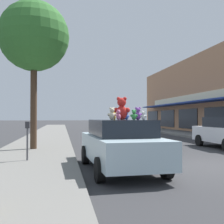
{
  "coord_description": "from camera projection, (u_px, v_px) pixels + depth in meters",
  "views": [
    {
      "loc": [
        -4.91,
        -8.24,
        1.56
      ],
      "look_at": [
        -2.85,
        3.36,
        1.78
      ],
      "focal_mm": 45.0,
      "sensor_mm": 36.0,
      "label": 1
    }
  ],
  "objects": [
    {
      "name": "sidewalk_near",
      "position": [
        21.0,
        170.0,
        7.89
      ],
      "size": [
        3.24,
        90.0,
        0.15
      ],
      "color": "slate",
      "rests_on": "ground_plane"
    },
    {
      "name": "teddy_bear_purple",
      "position": [
        138.0,
        114.0,
        7.88
      ],
      "size": [
        0.27,
        0.18,
        0.36
      ],
      "rotation": [
        0.0,
        0.0,
        2.97
      ],
      "color": "purple",
      "rests_on": "plush_art_car"
    },
    {
      "name": "teddy_bear_pink",
      "position": [
        118.0,
        115.0,
        7.87
      ],
      "size": [
        0.19,
        0.2,
        0.29
      ],
      "rotation": [
        0.0,
        0.0,
        3.98
      ],
      "color": "pink",
      "rests_on": "plush_art_car"
    },
    {
      "name": "teddy_bear_black",
      "position": [
        124.0,
        116.0,
        9.14
      ],
      "size": [
        0.16,
        0.19,
        0.26
      ],
      "rotation": [
        0.0,
        0.0,
        4.11
      ],
      "color": "black",
      "rests_on": "plush_art_car"
    },
    {
      "name": "teddy_bear_cream",
      "position": [
        112.0,
        114.0,
        7.87
      ],
      "size": [
        0.27,
        0.18,
        0.36
      ],
      "rotation": [
        0.0,
        0.0,
        3.37
      ],
      "color": "beige",
      "rests_on": "plush_art_car"
    },
    {
      "name": "teddy_bear_white",
      "position": [
        143.0,
        116.0,
        7.37
      ],
      "size": [
        0.18,
        0.15,
        0.25
      ],
      "rotation": [
        0.0,
        0.0,
        2.53
      ],
      "color": "white",
      "rests_on": "plush_art_car"
    },
    {
      "name": "teddy_bear_green",
      "position": [
        134.0,
        115.0,
        7.71
      ],
      "size": [
        0.21,
        0.14,
        0.29
      ],
      "rotation": [
        0.0,
        0.0,
        3.02
      ],
      "color": "green",
      "rests_on": "plush_art_car"
    },
    {
      "name": "street_tree",
      "position": [
        34.0,
        37.0,
        12.65
      ],
      "size": [
        3.16,
        3.16,
        6.66
      ],
      "color": "#473323",
      "rests_on": "sidewalk_near"
    },
    {
      "name": "parking_meter",
      "position": [
        27.0,
        136.0,
        9.22
      ],
      "size": [
        0.14,
        0.1,
        1.27
      ],
      "color": "#4C4C51",
      "rests_on": "sidewalk_near"
    },
    {
      "name": "teddy_bear_blue",
      "position": [
        127.0,
        116.0,
        8.79
      ],
      "size": [
        0.19,
        0.12,
        0.26
      ],
      "rotation": [
        0.0,
        0.0,
        3.16
      ],
      "color": "blue",
      "rests_on": "plush_art_car"
    },
    {
      "name": "teddy_bear_giant",
      "position": [
        122.0,
        109.0,
        8.54
      ],
      "size": [
        0.53,
        0.37,
        0.7
      ],
      "rotation": [
        0.0,
        0.0,
        2.81
      ],
      "color": "red",
      "rests_on": "plush_art_car"
    },
    {
      "name": "ground_plane",
      "position": [
        218.0,
        166.0,
        8.94
      ],
      "size": [
        260.0,
        260.0,
        0.0
      ],
      "primitive_type": "plane",
      "color": "#333335"
    },
    {
      "name": "teddy_bear_yellow",
      "position": [
        114.0,
        116.0,
        8.74
      ],
      "size": [
        0.15,
        0.17,
        0.24
      ],
      "rotation": [
        0.0,
        0.0,
        4.12
      ],
      "color": "yellow",
      "rests_on": "plush_art_car"
    },
    {
      "name": "plush_art_car",
      "position": [
        120.0,
        144.0,
        8.23
      ],
      "size": [
        2.07,
        4.45,
        1.49
      ],
      "rotation": [
        0.0,
        0.0,
        0.05
      ],
      "color": "#ADC6D1",
      "rests_on": "ground_plane"
    }
  ]
}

